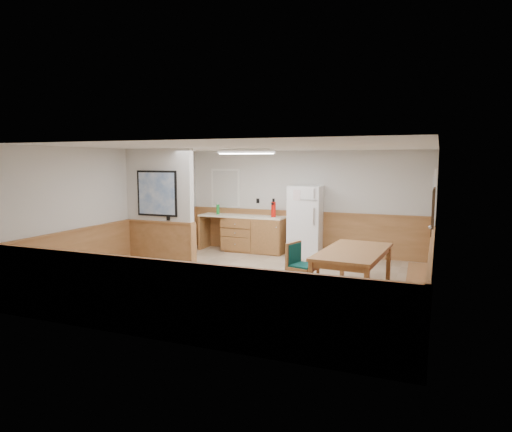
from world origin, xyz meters
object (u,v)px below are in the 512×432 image
at_px(soap_bottle, 218,209).
at_px(refrigerator, 305,221).
at_px(fire_extinguisher, 273,209).
at_px(dining_chair, 298,263).
at_px(dining_bench, 419,280).
at_px(dining_table, 353,255).

bearing_deg(soap_bottle, refrigerator, -1.40).
relative_size(fire_extinguisher, soap_bottle, 1.80).
bearing_deg(dining_chair, dining_bench, 19.29).
xyz_separation_m(dining_table, fire_extinguisher, (-2.40, 2.68, 0.44)).
bearing_deg(soap_bottle, dining_chair, -43.88).
bearing_deg(dining_table, soap_bottle, 149.43).
xyz_separation_m(fire_extinguisher, soap_bottle, (-1.51, 0.01, -0.07)).
bearing_deg(dining_bench, refrigerator, 132.61).
height_order(refrigerator, soap_bottle, refrigerator).
bearing_deg(soap_bottle, dining_table, -34.56).
relative_size(refrigerator, dining_bench, 0.97).
height_order(dining_table, fire_extinguisher, fire_extinguisher).
distance_m(dining_table, fire_extinguisher, 3.63).
height_order(refrigerator, dining_bench, refrigerator).
bearing_deg(dining_table, fire_extinguisher, 135.83).
height_order(dining_bench, fire_extinguisher, fire_extinguisher).
bearing_deg(refrigerator, dining_bench, -48.94).
height_order(refrigerator, dining_chair, refrigerator).
distance_m(fire_extinguisher, soap_bottle, 1.51).
relative_size(refrigerator, dining_table, 0.82).
bearing_deg(dining_bench, dining_table, 174.75).
relative_size(dining_bench, dining_chair, 2.03).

